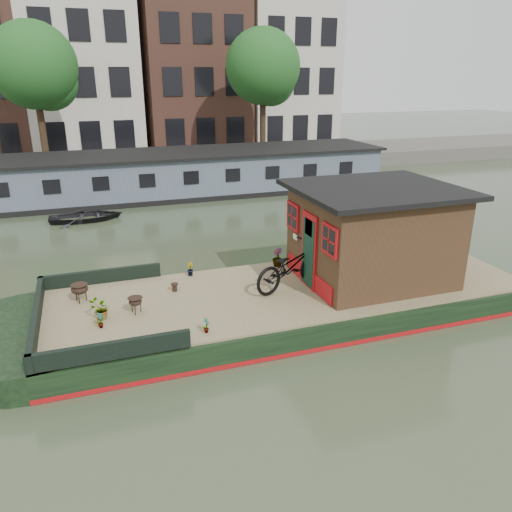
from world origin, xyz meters
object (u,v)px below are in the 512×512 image
object	(u,v)px
bicycle	(290,266)
brazier_front	(136,305)
cabin	(373,233)
dinghy	(86,213)
brazier_rear	(80,293)
potted_plant_a	(100,320)

from	to	relation	value
bicycle	brazier_front	xyz separation A→B (m)	(-3.81, -0.20, -0.38)
cabin	dinghy	distance (m)	12.73
cabin	bicycle	world-z (taller)	cabin
bicycle	brazier_rear	world-z (taller)	bicycle
potted_plant_a	bicycle	bearing A→B (deg)	8.28
brazier_rear	dinghy	world-z (taller)	brazier_rear
bicycle	brazier_rear	xyz separation A→B (m)	(-4.97, 0.83, -0.35)
cabin	brazier_rear	size ratio (longest dim) A/B	9.08
brazier_front	dinghy	distance (m)	10.72
potted_plant_a	dinghy	distance (m)	11.16
potted_plant_a	brazier_front	world-z (taller)	brazier_front
bicycle	brazier_front	size ratio (longest dim) A/B	5.74
bicycle	brazier_rear	distance (m)	5.05
brazier_rear	bicycle	bearing A→B (deg)	-9.52
dinghy	bicycle	bearing A→B (deg)	-156.11
potted_plant_a	cabin	bearing A→B (deg)	4.98
cabin	bicycle	xyz separation A→B (m)	(-2.23, 0.07, -0.66)
cabin	brazier_rear	xyz separation A→B (m)	(-7.20, 0.91, -1.01)
brazier_rear	dinghy	distance (m)	9.66
cabin	potted_plant_a	xyz separation A→B (m)	(-6.82, -0.59, -1.05)
bicycle	potted_plant_a	world-z (taller)	bicycle
brazier_front	dinghy	world-z (taller)	brazier_front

